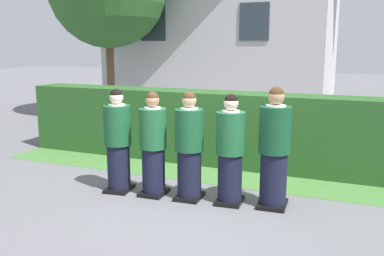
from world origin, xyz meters
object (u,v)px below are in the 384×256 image
at_px(student_front_row_2, 189,149).
at_px(student_front_row_0, 118,143).
at_px(student_front_row_3, 230,152).
at_px(student_front_row_4, 274,151).
at_px(student_front_row_1, 153,146).

bearing_deg(student_front_row_2, student_front_row_0, -175.04).
bearing_deg(student_front_row_3, student_front_row_4, 10.04).
relative_size(student_front_row_2, student_front_row_4, 0.94).
distance_m(student_front_row_0, student_front_row_4, 2.35).
bearing_deg(student_front_row_1, student_front_row_0, -175.11).
relative_size(student_front_row_0, student_front_row_3, 1.01).
bearing_deg(student_front_row_0, student_front_row_2, 4.96).
xyz_separation_m(student_front_row_1, student_front_row_2, (0.56, 0.05, 0.01)).
bearing_deg(student_front_row_3, student_front_row_0, -174.80).
relative_size(student_front_row_0, student_front_row_4, 0.94).
distance_m(student_front_row_1, student_front_row_4, 1.77).
distance_m(student_front_row_0, student_front_row_1, 0.58).
bearing_deg(student_front_row_3, student_front_row_2, -174.36).
bearing_deg(student_front_row_2, student_front_row_1, -174.96).
distance_m(student_front_row_3, student_front_row_4, 0.61).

